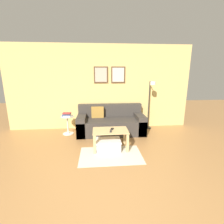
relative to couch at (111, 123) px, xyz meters
name	(u,v)px	position (x,y,z in m)	size (l,w,h in m)	color
ground_plane	(106,213)	(-0.29, -2.85, -0.28)	(16.00, 16.00, 0.00)	#A87542
wall_back	(100,88)	(-0.28, 0.46, 1.00)	(5.60, 0.09, 2.55)	#D6B76B
area_rug	(111,155)	(-0.11, -1.40, -0.28)	(1.33, 0.84, 0.01)	beige
couch	(111,123)	(0.00, 0.00, 0.00)	(1.92, 0.88, 0.79)	#38332D
coffee_table	(110,134)	(-0.09, -1.07, 0.07)	(0.80, 0.50, 0.46)	tan
storage_bin	(108,145)	(-0.14, -1.11, -0.17)	(0.57, 0.44, 0.23)	#9EA3A8
floor_lamp	(150,101)	(1.21, 0.13, 0.63)	(0.23, 0.46, 1.48)	black
side_table	(68,123)	(-1.24, -0.03, 0.04)	(0.36, 0.36, 0.53)	silver
book_stack	(67,115)	(-1.25, -0.05, 0.30)	(0.25, 0.21, 0.10)	silver
remote_control	(111,131)	(-0.09, -1.15, 0.18)	(0.04, 0.15, 0.02)	#232328
cell_phone	(112,129)	(-0.04, -1.00, 0.18)	(0.07, 0.14, 0.01)	black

